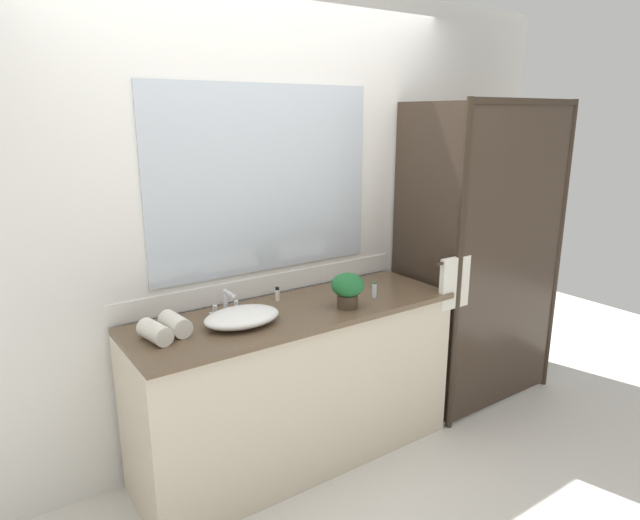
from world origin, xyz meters
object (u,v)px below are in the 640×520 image
Objects in this scene: amenity_bottle_conditioner at (374,290)px; rolled_towel_near_edge at (155,332)px; potted_plant at (348,288)px; faucet at (226,306)px; amenity_bottle_lotion at (277,294)px; rolled_towel_middle at (175,324)px; sink_basin at (242,317)px.

rolled_towel_near_edge is at bearing 175.69° from amenity_bottle_conditioner.
potted_plant reaches higher than rolled_towel_near_edge.
faucet is 2.11× the size of amenity_bottle_lotion.
rolled_towel_middle reaches higher than amenity_bottle_conditioner.
sink_basin is at bearing 170.14° from potted_plant.
rolled_towel_near_edge is 0.12m from rolled_towel_middle.
amenity_bottle_conditioner is (0.81, -0.23, 0.00)m from faucet.
potted_plant is (0.58, -0.10, 0.07)m from sink_basin.
amenity_bottle_lotion is 0.65m from rolled_towel_middle.
amenity_bottle_conditioner is 0.51× the size of rolled_towel_near_edge.
rolled_towel_middle is at bearing -162.23° from faucet.
faucet is 0.93× the size of rolled_towel_middle.
amenity_bottle_lotion is at bearing 32.69° from sink_basin.
faucet reaches higher than sink_basin.
potted_plant is 1.04× the size of rolled_towel_near_edge.
potted_plant is at bearing -7.89° from rolled_towel_near_edge.
faucet reaches higher than rolled_towel_middle.
rolled_towel_middle is (-0.31, -0.10, 0.00)m from faucet.
rolled_towel_middle is (-0.89, 0.18, -0.06)m from potted_plant.
amenity_bottle_conditioner is at bearing -28.58° from amenity_bottle_lotion.
amenity_bottle_conditioner is at bearing -16.07° from faucet.
sink_basin is 0.81m from amenity_bottle_conditioner.
potted_plant is 1.05× the size of rolled_towel_middle.
rolled_towel_near_edge reaches higher than sink_basin.
amenity_bottle_conditioner reaches higher than amenity_bottle_lotion.
faucet reaches higher than amenity_bottle_conditioner.
amenity_bottle_lotion is at bearing 12.84° from rolled_towel_near_edge.
sink_basin is 0.59m from potted_plant.
amenity_bottle_lotion is at bearing 5.34° from faucet.
sink_basin is at bearing -147.31° from amenity_bottle_lotion.
amenity_bottle_lotion is 0.76m from rolled_towel_near_edge.
amenity_bottle_lotion is 0.44× the size of rolled_towel_middle.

